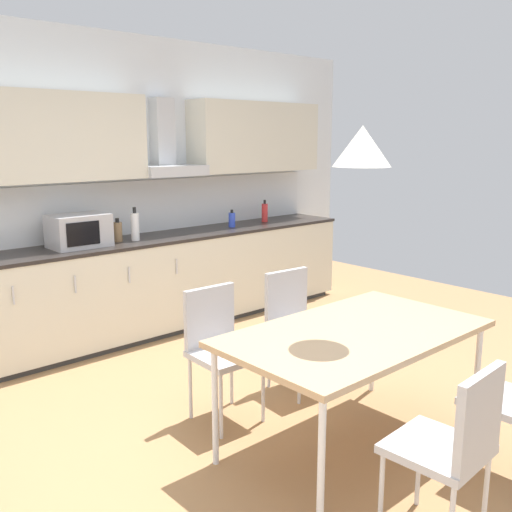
{
  "coord_description": "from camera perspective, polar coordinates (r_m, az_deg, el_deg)",
  "views": [
    {
      "loc": [
        -2.42,
        -2.27,
        1.83
      ],
      "look_at": [
        0.23,
        0.7,
        1.0
      ],
      "focal_mm": 40.0,
      "sensor_mm": 36.0,
      "label": 1
    }
  ],
  "objects": [
    {
      "name": "bottle_red",
      "position": [
        6.35,
        0.88,
        4.38
      ],
      "size": [
        0.07,
        0.07,
        0.24
      ],
      "color": "red",
      "rests_on": "kitchen_counter"
    },
    {
      "name": "bottle_white",
      "position": [
        5.29,
        -12.01,
        2.92
      ],
      "size": [
        0.08,
        0.08,
        0.31
      ],
      "color": "white",
      "rests_on": "kitchen_counter"
    },
    {
      "name": "chair_far_left",
      "position": [
        3.77,
        -3.76,
        -8.37
      ],
      "size": [
        0.41,
        0.41,
        0.87
      ],
      "color": "#B2B2B7",
      "rests_on": "ground_plane"
    },
    {
      "name": "kitchen_counter",
      "position": [
        5.7,
        -7.65,
        -2.25
      ],
      "size": [
        3.92,
        0.64,
        0.91
      ],
      "color": "#333333",
      "rests_on": "ground_plane"
    },
    {
      "name": "wall_back",
      "position": [
        5.53,
        -15.85,
        6.74
      ],
      "size": [
        6.53,
        0.1,
        2.77
      ],
      "primitive_type": "cube",
      "color": "silver",
      "rests_on": "ground_plane"
    },
    {
      "name": "ground_plane",
      "position": [
        3.79,
        4.61,
        -17.29
      ],
      "size": [
        8.16,
        7.9,
        0.02
      ],
      "primitive_type": "cube",
      "color": "#9E754C"
    },
    {
      "name": "chair_far_right",
      "position": [
        4.22,
        3.9,
        -6.15
      ],
      "size": [
        0.43,
        0.43,
        0.87
      ],
      "color": "#B2B2B7",
      "rests_on": "ground_plane"
    },
    {
      "name": "pendant_lamp",
      "position": [
        3.19,
        10.57,
        10.74
      ],
      "size": [
        0.32,
        0.32,
        0.22
      ],
      "primitive_type": "cone",
      "color": "silver"
    },
    {
      "name": "dining_table",
      "position": [
        3.39,
        9.88,
        -7.98
      ],
      "size": [
        1.57,
        0.91,
        0.74
      ],
      "color": "tan",
      "rests_on": "ground_plane"
    },
    {
      "name": "bottle_brown",
      "position": [
        5.28,
        -13.67,
        2.4
      ],
      "size": [
        0.08,
        0.08,
        0.21
      ],
      "color": "brown",
      "rests_on": "kitchen_counter"
    },
    {
      "name": "bottle_blue",
      "position": [
        5.98,
        -2.42,
        3.66
      ],
      "size": [
        0.07,
        0.07,
        0.18
      ],
      "color": "blue",
      "rests_on": "kitchen_counter"
    },
    {
      "name": "upper_wall_cabinets",
      "position": [
        5.65,
        -8.84,
        11.59
      ],
      "size": [
        3.9,
        0.4,
        0.74
      ],
      "color": "beige"
    },
    {
      "name": "backsplash_tile",
      "position": [
        5.82,
        -9.48,
        5.05
      ],
      "size": [
        3.9,
        0.02,
        0.51
      ],
      "primitive_type": "cube",
      "color": "silver",
      "rests_on": "kitchen_counter"
    },
    {
      "name": "chair_near_left",
      "position": [
        2.77,
        19.28,
        -16.86
      ],
      "size": [
        0.42,
        0.42,
        0.87
      ],
      "color": "#B2B2B7",
      "rests_on": "ground_plane"
    },
    {
      "name": "microwave",
      "position": [
        5.1,
        -17.3,
        2.43
      ],
      "size": [
        0.48,
        0.35,
        0.28
      ],
      "color": "#ADADB2",
      "rests_on": "kitchen_counter"
    }
  ]
}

